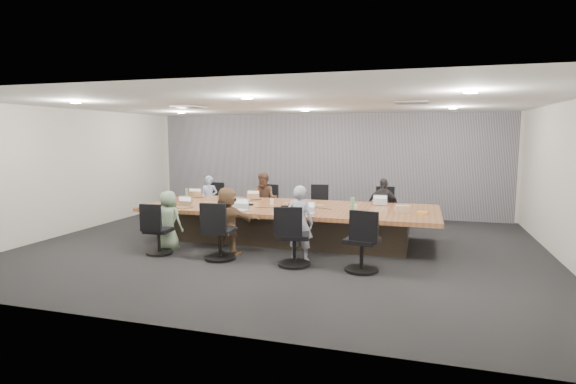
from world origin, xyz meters
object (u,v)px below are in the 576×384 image
(person_5, at_px, (228,221))
(laptop_5, at_px, (239,210))
(bottle_green_left, at_px, (186,193))
(chair_7, at_px, (362,245))
(person_3, at_px, (383,206))
(chair_3, at_px, (384,213))
(person_1, at_px, (265,200))
(person_6, at_px, (300,223))
(mug_brown, at_px, (174,199))
(laptop_0, at_px, (199,196))
(person_4, at_px, (169,220))
(canvas_bag, at_px, (402,209))
(conference_table, at_px, (289,222))
(chair_0, at_px, (215,206))
(stapler, at_px, (285,207))
(chair_6, at_px, (294,241))
(chair_2, at_px, (317,210))
(person_0, at_px, (209,199))
(laptop_3, at_px, (381,204))
(chair_5, at_px, (220,235))
(chair_4, at_px, (159,234))
(bottle_green_right, at_px, (352,204))
(laptop_1, at_px, (257,199))
(laptop_4, at_px, (183,207))
(bottle_clear, at_px, (231,197))
(laptop_6, at_px, (307,213))
(chair_1, at_px, (269,209))

(person_5, xyz_separation_m, laptop_5, (0.00, 0.55, 0.11))
(person_5, distance_m, bottle_green_left, 2.60)
(chair_7, xyz_separation_m, person_3, (0.07, 3.05, 0.20))
(chair_3, bearing_deg, person_1, 5.27)
(laptop_5, bearing_deg, chair_7, -9.96)
(person_6, distance_m, mug_brown, 3.47)
(chair_7, bearing_deg, laptop_0, 162.05)
(person_4, height_order, mug_brown, person_4)
(person_6, xyz_separation_m, canvas_bag, (1.70, 1.22, 0.14))
(conference_table, relative_size, chair_0, 7.97)
(person_6, distance_m, stapler, 1.18)
(chair_7, distance_m, person_4, 3.77)
(chair_3, relative_size, chair_6, 0.93)
(chair_2, bearing_deg, person_4, 46.51)
(chair_7, height_order, person_0, person_0)
(person_0, bearing_deg, person_6, -50.48)
(conference_table, distance_m, laptop_3, 2.00)
(chair_7, distance_m, person_1, 4.11)
(chair_5, bearing_deg, laptop_0, 120.65)
(person_1, height_order, laptop_5, person_1)
(chair_3, relative_size, person_1, 0.61)
(chair_5, height_order, person_0, person_0)
(chair_5, relative_size, bottle_green_left, 3.74)
(chair_0, relative_size, chair_5, 0.86)
(chair_4, xyz_separation_m, stapler, (2.04, 1.38, 0.40))
(chair_5, relative_size, stapler, 5.04)
(person_6, distance_m, bottle_green_left, 3.71)
(bottle_green_right, bearing_deg, conference_table, 171.34)
(laptop_1, bearing_deg, laptop_4, 43.71)
(chair_0, xyz_separation_m, bottle_clear, (1.15, -1.57, 0.49))
(chair_2, xyz_separation_m, person_3, (1.61, -0.35, 0.23))
(chair_2, xyz_separation_m, bottle_green_left, (-2.84, -1.24, 0.45))
(laptop_3, bearing_deg, laptop_0, -0.34)
(chair_4, bearing_deg, canvas_bag, 15.92)
(bottle_green_right, height_order, bottle_clear, bottle_green_right)
(chair_4, bearing_deg, chair_6, -4.06)
(chair_0, height_order, laptop_6, laptop_6)
(bottle_green_left, distance_m, bottle_clear, 1.33)
(chair_6, bearing_deg, bottle_clear, 124.30)
(chair_0, bearing_deg, laptop_0, 100.57)
(laptop_0, distance_m, person_5, 2.76)
(conference_table, xyz_separation_m, bottle_clear, (-1.36, 0.13, 0.46))
(bottle_clear, bearing_deg, person_3, 21.07)
(laptop_3, xyz_separation_m, laptop_6, (-1.21, -1.60, 0.00))
(chair_1, distance_m, bottle_green_right, 3.08)
(chair_1, relative_size, laptop_5, 2.08)
(chair_0, relative_size, bottle_green_left, 3.23)
(chair_1, relative_size, chair_4, 0.98)
(bottle_green_right, bearing_deg, person_0, 158.03)
(chair_0, distance_m, person_0, 0.41)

